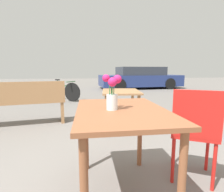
# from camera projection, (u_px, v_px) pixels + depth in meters

# --- Properties ---
(table_front) EXTENTS (0.71, 1.00, 0.76)m
(table_front) POSITION_uv_depth(u_px,v_px,m) (121.00, 122.00, 1.42)
(table_front) COLOR brown
(table_front) RESTS_ON ground_plane
(flower_vase) EXTENTS (0.15, 0.15, 0.28)m
(flower_vase) POSITION_uv_depth(u_px,v_px,m) (112.00, 94.00, 1.35)
(flower_vase) COLOR silver
(flower_vase) RESTS_ON table_front
(cafe_chair) EXTENTS (0.54, 0.54, 0.90)m
(cafe_chair) POSITION_uv_depth(u_px,v_px,m) (194.00, 129.00, 1.62)
(cafe_chair) COLOR red
(cafe_chair) RESTS_ON ground_plane
(bench_near) EXTENTS (1.97, 0.67, 0.85)m
(bench_near) POSITION_uv_depth(u_px,v_px,m) (11.00, 102.00, 3.23)
(bench_near) COLOR #9E7047
(bench_near) RESTS_ON ground_plane
(table_back) EXTENTS (0.71, 0.83, 0.70)m
(table_back) POSITION_uv_depth(u_px,v_px,m) (121.00, 98.00, 3.09)
(table_back) COLOR #9E7047
(table_back) RESTS_ON ground_plane
(bicycle) EXTENTS (1.31, 0.90, 0.74)m
(bicycle) POSITION_uv_depth(u_px,v_px,m) (62.00, 91.00, 6.04)
(bicycle) COLOR black
(bicycle) RESTS_ON ground_plane
(parked_car) EXTENTS (4.71, 2.16, 1.21)m
(parked_car) POSITION_uv_depth(u_px,v_px,m) (140.00, 78.00, 10.01)
(parked_car) COLOR navy
(parked_car) RESTS_ON ground_plane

